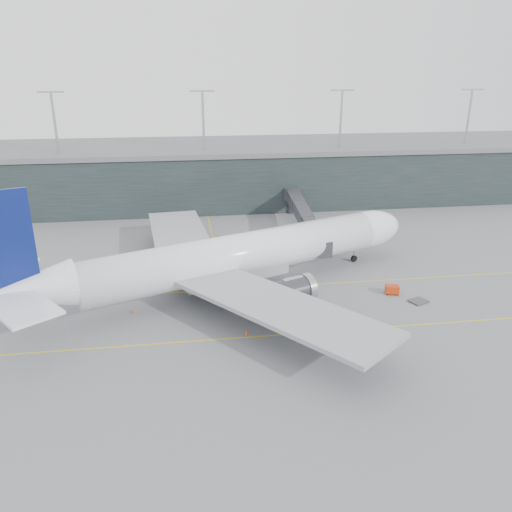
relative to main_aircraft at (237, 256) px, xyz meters
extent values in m
plane|color=slate|center=(-7.41, 3.85, -5.72)|extent=(320.00, 320.00, 0.00)
cube|color=gold|center=(-7.41, -0.15, -5.71)|extent=(160.00, 0.25, 0.02)
cube|color=gold|center=(-7.41, -16.15, -5.71)|extent=(160.00, 0.25, 0.02)
cube|color=gold|center=(-2.41, 23.85, -5.71)|extent=(0.25, 60.00, 0.02)
cube|color=black|center=(-7.41, 61.85, 1.28)|extent=(240.00, 35.00, 14.00)
cube|color=#5C5F61|center=(-7.41, 61.85, 8.88)|extent=(240.00, 36.00, 1.20)
cylinder|color=#9E9EA3|center=(-37.41, 51.85, 16.28)|extent=(0.60, 0.60, 14.00)
cylinder|color=#9E9EA3|center=(-2.41, 51.85, 16.28)|extent=(0.60, 0.60, 14.00)
cylinder|color=#9E9EA3|center=(32.59, 51.85, 16.28)|extent=(0.60, 0.60, 14.00)
cylinder|color=#9E9EA3|center=(67.59, 51.85, 16.28)|extent=(0.60, 0.60, 14.00)
cylinder|color=white|center=(0.48, 0.19, 0.18)|extent=(50.11, 25.46, 6.90)
ellipsoid|color=white|center=(25.80, 10.34, 0.18)|extent=(16.02, 11.80, 6.90)
cone|color=white|center=(-28.98, -11.61, 0.96)|extent=(13.83, 10.71, 6.63)
cube|color=#92939A|center=(-0.55, -0.22, -2.49)|extent=(18.61, 11.79, 2.23)
cube|color=black|center=(29.73, 11.91, 1.30)|extent=(3.52, 4.01, 0.89)
cube|color=#92939A|center=(3.80, -17.07, -0.93)|extent=(27.72, 31.65, 0.61)
cylinder|color=#343438|center=(6.48, -8.80, -2.82)|extent=(8.68, 6.52, 3.90)
cube|color=#92939A|center=(-9.04, 14.97, -0.93)|extent=(13.25, 33.14, 0.61)
cylinder|color=#343438|center=(-1.39, 10.84, -2.82)|extent=(8.68, 6.52, 3.90)
cube|color=#0A1655|center=(-30.53, -12.23, 7.98)|extent=(6.93, 3.21, 13.36)
cube|color=white|center=(-27.73, -17.71, 1.52)|extent=(10.91, 11.69, 0.39)
cube|color=white|center=(-32.29, -6.34, 1.52)|extent=(7.27, 10.68, 0.39)
cylinder|color=black|center=(23.22, 9.30, -5.11)|extent=(1.30, 0.87, 1.22)
cylinder|color=#9E9EA3|center=(23.22, 9.30, -4.27)|extent=(0.33, 0.33, 2.89)
cylinder|color=black|center=(-1.67, -6.43, -4.99)|extent=(1.55, 1.06, 1.45)
cylinder|color=black|center=(-5.64, 3.50, -4.99)|extent=(1.55, 1.06, 1.45)
cube|color=#2F3035|center=(15.36, 4.37, -0.72)|extent=(3.48, 3.85, 2.80)
cube|color=#2F3035|center=(16.04, 12.63, -0.72)|extent=(3.55, 13.15, 2.50)
cube|color=#2F3035|center=(17.11, 25.58, -0.72)|extent=(3.80, 13.17, 2.60)
cube|color=#2F3035|center=(18.17, 38.52, -0.72)|extent=(4.05, 13.19, 2.70)
cylinder|color=#9E9EA3|center=(16.10, 13.33, -3.82)|extent=(0.50, 0.50, 3.80)
cube|color=#343438|center=(16.10, 13.33, -5.37)|extent=(2.11, 1.66, 0.70)
cylinder|color=#2F3035|center=(15.36, 44.35, -0.72)|extent=(4.00, 4.00, 3.00)
cylinder|color=#2F3035|center=(15.36, 44.35, -3.92)|extent=(1.80, 1.80, 3.60)
cube|color=#B7300D|center=(24.52, -5.64, -4.90)|extent=(2.39, 1.83, 1.26)
cylinder|color=black|center=(23.65, -5.92, -5.52)|extent=(0.41, 0.23, 0.39)
cylinder|color=black|center=(25.15, -6.30, -5.52)|extent=(0.41, 0.23, 0.39)
cylinder|color=black|center=(23.88, -4.98, -5.52)|extent=(0.41, 0.23, 0.39)
cylinder|color=black|center=(25.39, -5.36, -5.52)|extent=(0.41, 0.23, 0.39)
cube|color=#3E3D43|center=(27.47, -9.13, -5.56)|extent=(3.26, 3.00, 0.26)
cube|color=#343438|center=(-11.23, 12.79, -5.58)|extent=(2.27, 2.07, 0.19)
cube|color=#A0A6AB|center=(-11.23, 12.79, -4.75)|extent=(1.90, 1.85, 1.39)
cube|color=navy|center=(-11.23, 12.79, -4.02)|extent=(1.96, 1.91, 0.07)
cube|color=#343438|center=(-10.85, 14.86, -5.57)|extent=(2.37, 2.07, 0.20)
cube|color=#ACAFB8|center=(-10.85, 14.86, -4.65)|extent=(1.95, 1.87, 1.53)
cube|color=navy|center=(-10.85, 14.86, -3.86)|extent=(2.01, 1.93, 0.08)
cube|color=#343438|center=(-7.68, 13.90, -5.57)|extent=(2.01, 1.61, 0.20)
cube|color=#B3B7C0|center=(-7.68, 13.90, -4.66)|extent=(1.61, 1.51, 1.51)
cube|color=navy|center=(-7.68, 13.90, -3.88)|extent=(1.66, 1.56, 0.08)
cone|color=#F1480D|center=(25.96, -3.82, -5.38)|extent=(0.42, 0.42, 0.67)
cone|color=#EE530D|center=(-0.37, -15.44, -5.34)|extent=(0.47, 0.47, 0.75)
cone|color=#D5570B|center=(-0.47, 16.39, -5.33)|extent=(0.48, 0.48, 0.77)
cone|color=#FA440D|center=(-16.18, -6.63, -5.37)|extent=(0.44, 0.44, 0.71)
camera|label=1|loc=(-7.70, -75.05, 28.20)|focal=35.00mm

